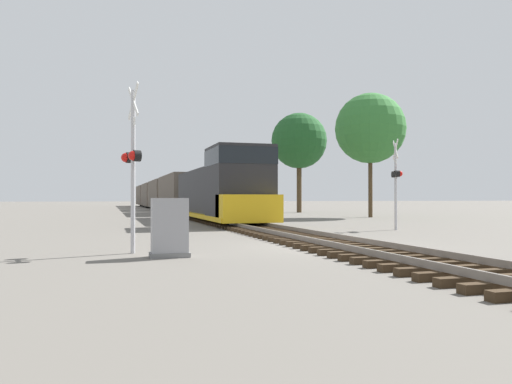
{
  "coord_description": "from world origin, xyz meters",
  "views": [
    {
      "loc": [
        -6.53,
        -13.98,
        1.49
      ],
      "look_at": [
        -0.27,
        7.04,
        1.75
      ],
      "focal_mm": 35.0,
      "sensor_mm": 36.0,
      "label": 1
    }
  ],
  "objects": [
    {
      "name": "freight_train",
      "position": [
        0.0,
        45.37,
        1.87
      ],
      "size": [
        3.02,
        74.92,
        4.15
      ],
      "color": "#232326",
      "rests_on": "ground"
    },
    {
      "name": "tree_mid_background",
      "position": [
        12.17,
        33.38,
        7.28
      ],
      "size": [
        5.66,
        5.66,
        10.15
      ],
      "color": "#473521",
      "rests_on": "ground"
    },
    {
      "name": "crossing_signal_far",
      "position": [
        6.35,
        6.37,
        2.46
      ],
      "size": [
        0.58,
        1.0,
        4.21
      ],
      "rotation": [
        0.0,
        0.0,
        1.25
      ],
      "color": "#B7B7BC",
      "rests_on": "ground"
    },
    {
      "name": "rail_track_bed",
      "position": [
        0.0,
        -0.0,
        0.14
      ],
      "size": [
        2.6,
        160.0,
        0.31
      ],
      "color": "#382819",
      "rests_on": "ground"
    },
    {
      "name": "relay_cabinet",
      "position": [
        -5.03,
        -1.31,
        0.73
      ],
      "size": [
        0.99,
        0.58,
        1.49
      ],
      "color": "slate",
      "rests_on": "ground"
    },
    {
      "name": "ground_plane",
      "position": [
        0.0,
        0.0,
        0.0
      ],
      "size": [
        400.0,
        400.0,
        0.0
      ],
      "primitive_type": "plane",
      "color": "#666059"
    },
    {
      "name": "crossing_signal_near",
      "position": [
        -5.9,
        -0.19,
        2.52
      ],
      "size": [
        0.51,
        1.01,
        4.57
      ],
      "rotation": [
        0.0,
        0.0,
        -1.34
      ],
      "color": "#B7B7BC",
      "rests_on": "ground"
    },
    {
      "name": "tree_far_right",
      "position": [
        12.8,
        20.15,
        6.83
      ],
      "size": [
        5.39,
        5.39,
        9.53
      ],
      "color": "#473521",
      "rests_on": "ground"
    }
  ]
}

